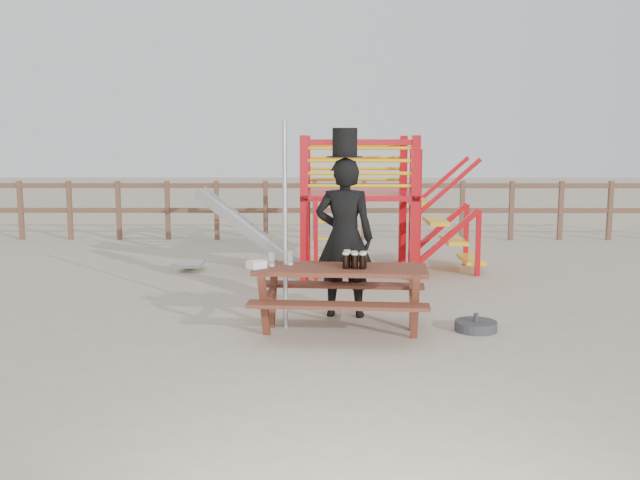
% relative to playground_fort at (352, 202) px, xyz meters
% --- Properties ---
extents(ground, '(60.00, 60.00, 0.00)m').
position_rel_playground_fort_xyz_m(ground, '(-0.12, -3.58, -1.07)').
color(ground, '#B9A990').
rests_on(ground, ground).
extents(back_fence, '(15.09, 0.09, 1.20)m').
position_rel_playground_fort_xyz_m(back_fence, '(-0.12, 3.42, -0.34)').
color(back_fence, brown).
rests_on(back_fence, ground).
extents(playground_fort, '(4.71, 1.84, 2.10)m').
position_rel_playground_fort_xyz_m(playground_fort, '(0.00, 0.00, 0.00)').
color(playground_fort, red).
rests_on(playground_fort, ground).
extents(picnic_table, '(1.92, 1.40, 0.71)m').
position_rel_playground_fort_xyz_m(picnic_table, '(-0.26, -3.59, -0.63)').
color(picnic_table, brown).
rests_on(picnic_table, ground).
extents(man_with_hat, '(0.72, 0.52, 2.18)m').
position_rel_playground_fort_xyz_m(man_with_hat, '(-0.20, -2.88, -0.10)').
color(man_with_hat, black).
rests_on(man_with_hat, ground).
extents(metal_pole, '(0.05, 0.05, 2.24)m').
position_rel_playground_fort_xyz_m(metal_pole, '(-0.86, -3.42, 0.05)').
color(metal_pole, '#B2B2B7').
rests_on(metal_pole, ground).
extents(parasol_base, '(0.45, 0.45, 0.19)m').
position_rel_playground_fort_xyz_m(parasol_base, '(1.20, -3.53, -1.02)').
color(parasol_base, '#333338').
rests_on(parasol_base, ground).
extents(paper_bag, '(0.23, 0.22, 0.08)m').
position_rel_playground_fort_xyz_m(paper_bag, '(-1.15, -3.64, -0.33)').
color(paper_bag, white).
rests_on(paper_bag, picnic_table).
extents(stout_pints, '(0.26, 0.25, 0.17)m').
position_rel_playground_fort_xyz_m(stout_pints, '(-0.13, -3.61, -0.28)').
color(stout_pints, black).
rests_on(stout_pints, picnic_table).
extents(empty_glasses, '(0.26, 0.15, 0.15)m').
position_rel_playground_fort_xyz_m(empty_glasses, '(-0.90, -3.48, -0.30)').
color(empty_glasses, silver).
rests_on(empty_glasses, picnic_table).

